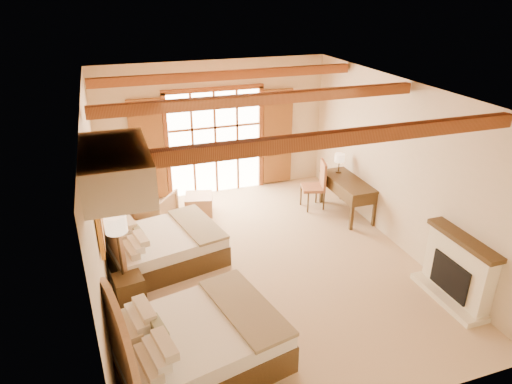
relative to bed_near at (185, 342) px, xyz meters
name	(u,v)px	position (x,y,z in m)	size (l,w,h in m)	color
floor	(263,263)	(1.83, 2.06, -0.43)	(7.00, 7.00, 0.00)	tan
wall_back	(214,129)	(1.83, 5.56, 1.17)	(5.50, 5.50, 0.00)	beige
wall_left	(96,207)	(-0.92, 2.06, 1.17)	(7.00, 7.00, 0.00)	beige
wall_right	(400,166)	(4.58, 2.06, 1.17)	(7.00, 7.00, 0.00)	beige
ceiling	(264,91)	(1.83, 2.06, 2.77)	(7.00, 7.00, 0.00)	#B76833
ceiling_beams	(264,99)	(1.83, 2.06, 2.65)	(5.39, 4.60, 0.18)	brown
french_doors	(215,143)	(1.83, 5.50, 0.82)	(3.95, 0.08, 2.60)	white
fireplace	(456,272)	(4.42, 0.06, 0.08)	(0.46, 1.40, 1.16)	beige
painting	(99,220)	(-0.88, 1.31, 1.32)	(0.06, 0.95, 0.75)	#C58529
canopy_valance	(116,168)	(-0.57, 0.06, 2.52)	(0.70, 1.40, 0.45)	beige
bed_near	(185,342)	(0.00, 0.00, 0.00)	(2.49, 2.06, 1.43)	#4B3319
bed_far	(156,244)	(-0.03, 2.69, -0.04)	(2.28, 1.88, 1.31)	#4B3319
nightstand	(129,291)	(-0.61, 1.60, -0.17)	(0.44, 0.44, 0.53)	#4B3319
floor_lamp	(116,229)	(-0.67, 1.71, 0.92)	(0.34, 0.34, 1.59)	#342615
armchair	(154,208)	(0.12, 4.26, -0.06)	(0.79, 0.82, 0.74)	tan
ottoman	(199,204)	(1.14, 4.45, -0.22)	(0.60, 0.60, 0.43)	tan
desk	(347,196)	(4.28, 3.36, 0.01)	(0.66, 1.52, 0.82)	#4B3319
desk_chair	(314,193)	(3.71, 3.89, -0.08)	(0.62, 0.61, 1.13)	#985632
desk_lamp	(339,159)	(4.29, 3.85, 0.72)	(0.22, 0.22, 0.44)	#342615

